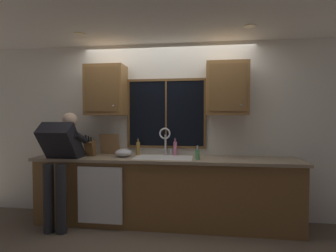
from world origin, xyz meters
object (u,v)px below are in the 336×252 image
object	(u,v)px
knife_block	(90,148)
mixing_bowl	(124,153)
soap_dispenser	(197,154)
bottle_green_glass	(138,148)
bottle_tall_clear	(175,148)
person_standing	(61,157)
cutting_board	(110,144)

from	to	relation	value
knife_block	mixing_bowl	xyz separation A→B (m)	(0.50, -0.02, -0.06)
soap_dispenser	bottle_green_glass	distance (m)	0.90
soap_dispenser	bottle_tall_clear	size ratio (longest dim) A/B	0.73
mixing_bowl	person_standing	bearing A→B (deg)	-158.80
knife_block	bottle_tall_clear	size ratio (longest dim) A/B	1.25
mixing_bowl	knife_block	bearing A→B (deg)	177.21
knife_block	bottle_tall_clear	xyz separation A→B (m)	(1.20, 0.21, -0.00)
bottle_tall_clear	person_standing	bearing A→B (deg)	-160.19
cutting_board	bottle_tall_clear	bearing A→B (deg)	0.47
bottle_green_glass	soap_dispenser	bearing A→B (deg)	-17.55
person_standing	cutting_board	xyz separation A→B (m)	(0.48, 0.52, 0.12)
cutting_board	bottle_green_glass	world-z (taller)	cutting_board
knife_block	bottle_green_glass	world-z (taller)	knife_block
cutting_board	mixing_bowl	size ratio (longest dim) A/B	1.28
person_standing	cutting_board	distance (m)	0.72
mixing_bowl	bottle_tall_clear	world-z (taller)	bottle_tall_clear
soap_dispenser	bottle_tall_clear	world-z (taller)	bottle_tall_clear
knife_block	cutting_board	bearing A→B (deg)	42.46
person_standing	bottle_green_glass	bearing A→B (deg)	26.46
cutting_board	mixing_bowl	distance (m)	0.37
bottle_tall_clear	soap_dispenser	bearing A→B (deg)	-45.93
person_standing	knife_block	world-z (taller)	person_standing
mixing_bowl	bottle_tall_clear	xyz separation A→B (m)	(0.70, 0.23, 0.05)
bottle_green_glass	mixing_bowl	bearing A→B (deg)	-134.73
knife_block	bottle_green_glass	xyz separation A→B (m)	(0.66, 0.14, -0.01)
knife_block	bottle_green_glass	size ratio (longest dim) A/B	1.29
person_standing	bottle_tall_clear	world-z (taller)	person_standing
soap_dispenser	bottle_green_glass	xyz separation A→B (m)	(-0.86, 0.27, 0.03)
bottle_green_glass	person_standing	bearing A→B (deg)	-153.54
mixing_bowl	bottle_green_glass	xyz separation A→B (m)	(0.16, 0.17, 0.05)
person_standing	cutting_board	world-z (taller)	person_standing
person_standing	mixing_bowl	world-z (taller)	person_standing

